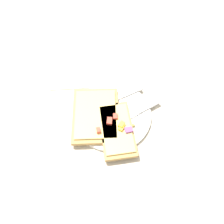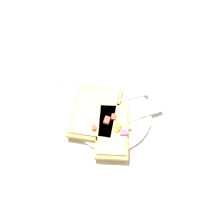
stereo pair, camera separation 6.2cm
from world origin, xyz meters
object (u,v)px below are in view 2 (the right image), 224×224
(fork, at_px, (110,102))
(plate, at_px, (112,115))
(knife, at_px, (134,117))
(pizza_slice_corner, at_px, (113,130))
(napkin, at_px, (84,72))
(pizza_slice_main, at_px, (96,112))

(fork, bearing_deg, plate, 81.35)
(fork, height_order, knife, knife)
(pizza_slice_corner, bearing_deg, napkin, 26.43)
(knife, bearing_deg, pizza_slice_main, -25.50)
(plate, xyz_separation_m, knife, (-0.06, 0.00, 0.01))
(plate, height_order, fork, fork)
(knife, bearing_deg, napkin, -67.29)
(napkin, bearing_deg, fork, 132.86)
(plate, height_order, pizza_slice_main, pizza_slice_main)
(plate, xyz_separation_m, napkin, (0.11, -0.15, -0.00))
(fork, xyz_separation_m, knife, (-0.07, 0.04, 0.00))
(pizza_slice_corner, xyz_separation_m, napkin, (0.12, -0.21, -0.02))
(fork, distance_m, knife, 0.09)
(knife, distance_m, pizza_slice_corner, 0.08)
(fork, xyz_separation_m, pizza_slice_corner, (-0.02, 0.09, 0.01))
(pizza_slice_corner, relative_size, napkin, 1.13)
(knife, distance_m, napkin, 0.24)
(napkin, bearing_deg, plate, 127.03)
(pizza_slice_main, height_order, pizza_slice_corner, pizza_slice_corner)
(fork, relative_size, napkin, 1.33)
(fork, xyz_separation_m, pizza_slice_main, (0.04, 0.05, 0.01))
(plate, bearing_deg, pizza_slice_corner, 99.49)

